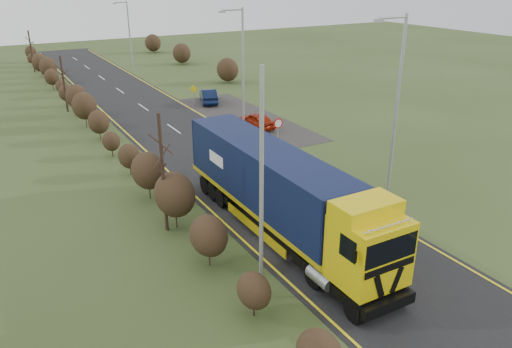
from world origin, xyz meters
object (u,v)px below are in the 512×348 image
at_px(car_blue_sedan, 208,96).
at_px(speed_sign, 278,129).
at_px(lorry, 280,190).
at_px(streetlight_near, 395,102).
at_px(car_red_hatchback, 256,121).

relative_size(car_blue_sedan, speed_sign, 1.57).
distance_m(car_blue_sedan, speed_sign, 15.98).
bearing_deg(speed_sign, lorry, -121.66).
bearing_deg(car_blue_sedan, streetlight_near, 107.14).
distance_m(car_red_hatchback, streetlight_near, 16.27).
distance_m(lorry, speed_sign, 11.59).
height_order(car_blue_sedan, speed_sign, speed_sign).
height_order(car_red_hatchback, car_blue_sedan, car_blue_sedan).
height_order(car_red_hatchback, streetlight_near, streetlight_near).
height_order(car_blue_sedan, streetlight_near, streetlight_near).
distance_m(car_red_hatchback, speed_sign, 6.60).
bearing_deg(car_blue_sedan, car_red_hatchback, 107.53).
xyz_separation_m(lorry, car_blue_sedan, (7.99, 25.67, -1.75)).
bearing_deg(car_blue_sedan, speed_sign, 101.27).
xyz_separation_m(streetlight_near, speed_sign, (-1.46, 9.26, -3.73)).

